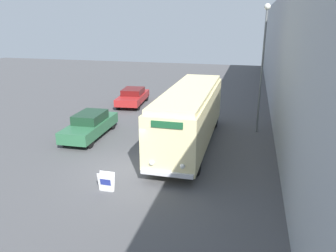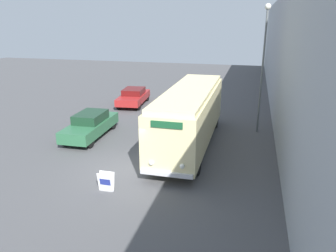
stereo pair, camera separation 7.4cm
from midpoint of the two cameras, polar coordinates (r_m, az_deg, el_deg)
ground_plane at (r=15.72m, az=-6.99°, el=-7.80°), size 80.00×80.00×0.00m
building_wall_right at (r=23.32m, az=19.08°, el=10.66°), size 0.30×60.00×8.42m
vintage_bus at (r=18.20m, az=3.94°, el=2.09°), size 2.43×10.20×3.26m
sign_board at (r=14.02m, az=-10.60°, el=-9.55°), size 0.67×0.31×0.82m
streetlamp at (r=20.62m, az=16.44°, el=11.90°), size 0.36×0.36×7.70m
parked_car_near at (r=20.34m, az=-13.25°, el=0.21°), size 1.91×4.85×1.49m
parked_car_mid at (r=27.54m, az=-5.95°, el=5.15°), size 2.28×4.66×1.37m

